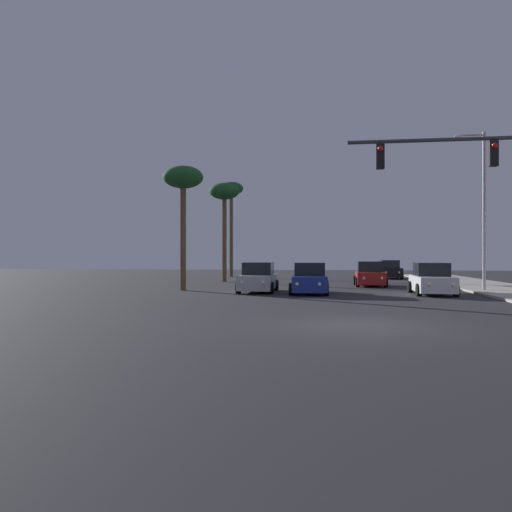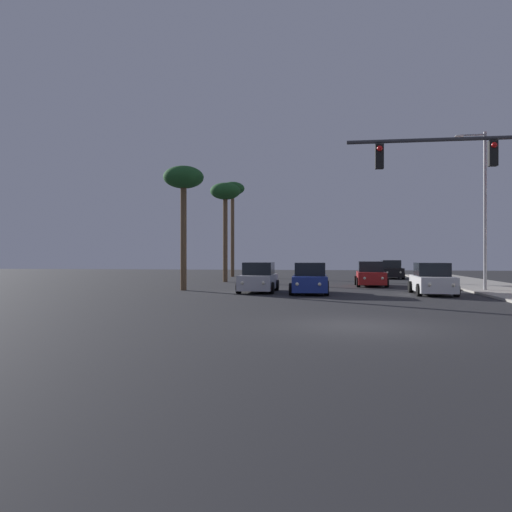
{
  "view_description": "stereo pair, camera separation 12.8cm",
  "coord_description": "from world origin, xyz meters",
  "px_view_note": "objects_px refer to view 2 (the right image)",
  "views": [
    {
      "loc": [
        -0.99,
        -14.73,
        2.01
      ],
      "look_at": [
        -4.35,
        9.39,
        2.04
      ],
      "focal_mm": 35.0,
      "sensor_mm": 36.0,
      "label": 1
    },
    {
      "loc": [
        -0.87,
        -14.71,
        2.01
      ],
      "look_at": [
        -4.35,
        9.39,
        2.04
      ],
      "focal_mm": 35.0,
      "sensor_mm": 36.0,
      "label": 2
    }
  ],
  "objects_px": {
    "palm_tree_far": "(232,194)",
    "palm_tree_mid": "(225,196)",
    "car_red": "(371,275)",
    "car_black": "(391,270)",
    "street_lamp": "(483,202)",
    "car_blue": "(310,280)",
    "palm_tree_near": "(184,183)",
    "car_silver": "(259,279)",
    "car_white": "(432,280)",
    "traffic_light_mast": "(506,179)"
  },
  "relations": [
    {
      "from": "car_blue",
      "to": "palm_tree_far",
      "type": "relative_size",
      "value": 0.46
    },
    {
      "from": "car_silver",
      "to": "car_red",
      "type": "height_order",
      "value": "same"
    },
    {
      "from": "car_silver",
      "to": "traffic_light_mast",
      "type": "distance_m",
      "value": 14.29
    },
    {
      "from": "street_lamp",
      "to": "palm_tree_near",
      "type": "relative_size",
      "value": 1.22
    },
    {
      "from": "car_silver",
      "to": "palm_tree_far",
      "type": "relative_size",
      "value": 0.46
    },
    {
      "from": "car_red",
      "to": "palm_tree_mid",
      "type": "height_order",
      "value": "palm_tree_mid"
    },
    {
      "from": "car_red",
      "to": "palm_tree_near",
      "type": "distance_m",
      "value": 14.01
    },
    {
      "from": "car_black",
      "to": "car_white",
      "type": "xyz_separation_m",
      "value": [
        -0.22,
        -19.33,
        0.0
      ]
    },
    {
      "from": "car_white",
      "to": "palm_tree_near",
      "type": "xyz_separation_m",
      "value": [
        -13.97,
        1.3,
        5.63
      ]
    },
    {
      "from": "car_blue",
      "to": "palm_tree_near",
      "type": "distance_m",
      "value": 9.54
    },
    {
      "from": "car_black",
      "to": "car_blue",
      "type": "relative_size",
      "value": 0.99
    },
    {
      "from": "car_white",
      "to": "traffic_light_mast",
      "type": "height_order",
      "value": "traffic_light_mast"
    },
    {
      "from": "car_red",
      "to": "palm_tree_far",
      "type": "distance_m",
      "value": 20.12
    },
    {
      "from": "car_blue",
      "to": "car_white",
      "type": "bearing_deg",
      "value": -179.5
    },
    {
      "from": "car_red",
      "to": "car_black",
      "type": "height_order",
      "value": "same"
    },
    {
      "from": "palm_tree_far",
      "to": "palm_tree_mid",
      "type": "bearing_deg",
      "value": -82.32
    },
    {
      "from": "car_black",
      "to": "palm_tree_mid",
      "type": "distance_m",
      "value": 17.02
    },
    {
      "from": "car_black",
      "to": "traffic_light_mast",
      "type": "distance_m",
      "value": 28.36
    },
    {
      "from": "car_blue",
      "to": "street_lamp",
      "type": "height_order",
      "value": "street_lamp"
    },
    {
      "from": "car_white",
      "to": "car_black",
      "type": "bearing_deg",
      "value": -89.46
    },
    {
      "from": "street_lamp",
      "to": "car_silver",
      "type": "bearing_deg",
      "value": -170.87
    },
    {
      "from": "palm_tree_mid",
      "to": "palm_tree_far",
      "type": "bearing_deg",
      "value": 97.68
    },
    {
      "from": "car_silver",
      "to": "palm_tree_near",
      "type": "distance_m",
      "value": 7.32
    },
    {
      "from": "car_silver",
      "to": "street_lamp",
      "type": "relative_size",
      "value": 0.48
    },
    {
      "from": "traffic_light_mast",
      "to": "street_lamp",
      "type": "height_order",
      "value": "street_lamp"
    },
    {
      "from": "street_lamp",
      "to": "palm_tree_mid",
      "type": "distance_m",
      "value": 19.01
    },
    {
      "from": "palm_tree_far",
      "to": "palm_tree_near",
      "type": "bearing_deg",
      "value": -87.44
    },
    {
      "from": "car_silver",
      "to": "traffic_light_mast",
      "type": "relative_size",
      "value": 0.54
    },
    {
      "from": "car_black",
      "to": "street_lamp",
      "type": "height_order",
      "value": "street_lamp"
    },
    {
      "from": "car_white",
      "to": "palm_tree_mid",
      "type": "relative_size",
      "value": 0.55
    },
    {
      "from": "car_white",
      "to": "car_red",
      "type": "bearing_deg",
      "value": -69.04
    },
    {
      "from": "palm_tree_mid",
      "to": "car_blue",
      "type": "bearing_deg",
      "value": -58.53
    },
    {
      "from": "palm_tree_far",
      "to": "palm_tree_mid",
      "type": "relative_size",
      "value": 1.2
    },
    {
      "from": "car_red",
      "to": "street_lamp",
      "type": "distance_m",
      "value": 8.66
    },
    {
      "from": "car_blue",
      "to": "car_silver",
      "type": "bearing_deg",
      "value": -17.03
    },
    {
      "from": "car_black",
      "to": "street_lamp",
      "type": "bearing_deg",
      "value": 100.08
    },
    {
      "from": "car_black",
      "to": "palm_tree_mid",
      "type": "height_order",
      "value": "palm_tree_mid"
    },
    {
      "from": "car_silver",
      "to": "car_black",
      "type": "height_order",
      "value": "same"
    },
    {
      "from": "palm_tree_mid",
      "to": "street_lamp",
      "type": "bearing_deg",
      "value": -27.53
    },
    {
      "from": "car_black",
      "to": "palm_tree_near",
      "type": "xyz_separation_m",
      "value": [
        -14.19,
        -18.04,
        5.63
      ]
    },
    {
      "from": "car_silver",
      "to": "traffic_light_mast",
      "type": "xyz_separation_m",
      "value": [
        10.13,
        -9.26,
        4.0
      ]
    },
    {
      "from": "car_black",
      "to": "palm_tree_far",
      "type": "height_order",
      "value": "palm_tree_far"
    },
    {
      "from": "palm_tree_mid",
      "to": "traffic_light_mast",
      "type": "bearing_deg",
      "value": -54.51
    },
    {
      "from": "car_red",
      "to": "car_black",
      "type": "distance_m",
      "value": 12.45
    },
    {
      "from": "car_white",
      "to": "car_silver",
      "type": "bearing_deg",
      "value": -1.94
    },
    {
      "from": "car_blue",
      "to": "car_white",
      "type": "height_order",
      "value": "same"
    },
    {
      "from": "car_silver",
      "to": "car_white",
      "type": "height_order",
      "value": "same"
    },
    {
      "from": "car_red",
      "to": "palm_tree_mid",
      "type": "bearing_deg",
      "value": -19.18
    },
    {
      "from": "palm_tree_near",
      "to": "palm_tree_mid",
      "type": "relative_size",
      "value": 0.94
    },
    {
      "from": "palm_tree_far",
      "to": "palm_tree_near",
      "type": "distance_m",
      "value": 20.1
    }
  ]
}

